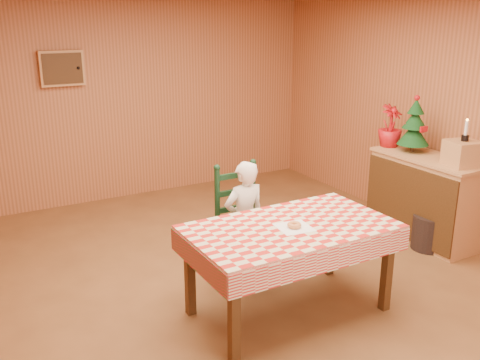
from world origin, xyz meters
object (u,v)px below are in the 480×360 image
at_px(crate, 463,153).
at_px(christmas_tree, 414,126).
at_px(ladder_chair, 241,224).
at_px(storage_bin, 430,232).
at_px(dining_table, 290,235).
at_px(shelf_unit, 425,198).
at_px(seated_child, 244,220).

distance_m(crate, christmas_tree, 0.67).
relative_size(ladder_chair, christmas_tree, 1.74).
bearing_deg(storage_bin, ladder_chair, 166.31).
height_order(dining_table, ladder_chair, ladder_chair).
bearing_deg(christmas_tree, ladder_chair, -179.99).
bearing_deg(ladder_chair, shelf_unit, -6.61).
height_order(seated_child, shelf_unit, seated_child).
bearing_deg(christmas_tree, crate, -90.00).
bearing_deg(crate, ladder_chair, 163.27).
relative_size(ladder_chair, crate, 3.60).
bearing_deg(crate, shelf_unit, 91.23).
bearing_deg(storage_bin, christmas_tree, 72.30).
relative_size(dining_table, shelf_unit, 1.34).
height_order(seated_child, crate, crate).
distance_m(dining_table, storage_bin, 2.09).
height_order(christmas_tree, storage_bin, christmas_tree).
height_order(shelf_unit, crate, crate).
bearing_deg(christmas_tree, dining_table, -159.97).
bearing_deg(shelf_unit, christmas_tree, 88.02).
height_order(dining_table, shelf_unit, shelf_unit).
xyz_separation_m(christmas_tree, storage_bin, (-0.16, -0.49, -1.03)).
bearing_deg(shelf_unit, seated_child, 174.89).
bearing_deg(ladder_chair, dining_table, -90.00).
height_order(ladder_chair, seated_child, seated_child).
xyz_separation_m(crate, christmas_tree, (-0.00, 0.65, 0.16)).
height_order(ladder_chair, shelf_unit, ladder_chair).
distance_m(crate, storage_bin, 0.90).
relative_size(crate, storage_bin, 0.82).
bearing_deg(dining_table, shelf_unit, 14.04).
xyz_separation_m(crate, storage_bin, (-0.16, 0.16, -0.87)).
height_order(shelf_unit, storage_bin, shelf_unit).
xyz_separation_m(dining_table, crate, (2.16, 0.14, 0.37)).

